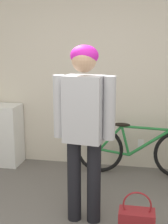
# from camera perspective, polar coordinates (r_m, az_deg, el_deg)

# --- Properties ---
(wall_back) EXTENTS (8.00, 0.07, 2.60)m
(wall_back) POSITION_cam_1_polar(r_m,az_deg,el_deg) (4.31, 3.48, 6.85)
(wall_back) COLOR beige
(wall_back) RESTS_ON ground_plane
(person) EXTENTS (0.58, 0.29, 1.71)m
(person) POSITION_cam_1_polar(r_m,az_deg,el_deg) (2.89, 0.01, -1.15)
(person) COLOR black
(person) RESTS_ON ground_plane
(bicycle) EXTENTS (1.68, 0.46, 0.72)m
(bicycle) POSITION_cam_1_polar(r_m,az_deg,el_deg) (4.18, 9.91, -6.92)
(bicycle) COLOR black
(bicycle) RESTS_ON ground_plane
(handbag) EXTENTS (0.32, 0.18, 0.44)m
(handbag) POSITION_cam_1_polar(r_m,az_deg,el_deg) (3.03, 9.57, -19.27)
(handbag) COLOR maroon
(handbag) RESTS_ON ground_plane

